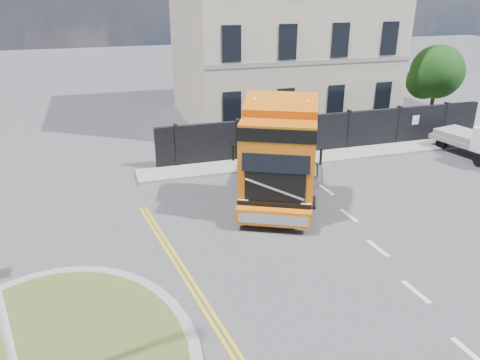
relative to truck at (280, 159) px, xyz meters
name	(u,v)px	position (x,y,z in m)	size (l,w,h in m)	color
ground	(289,256)	(-1.08, -3.75, -1.87)	(120.00, 120.00, 0.00)	#424244
hoarding_fence	(340,132)	(5.47, 5.25, -0.87)	(18.80, 0.25, 2.00)	black
georgian_building	(280,25)	(4.92, 12.75, 3.90)	(12.30, 10.30, 12.80)	beige
tree	(434,74)	(13.30, 8.35, 1.17)	(3.20, 3.20, 4.80)	#382619
pavement_far	(337,155)	(4.92, 4.35, -1.81)	(20.00, 1.60, 0.12)	gray
truck	(280,159)	(0.00, 0.00, 0.00)	(5.37, 7.41, 4.18)	black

